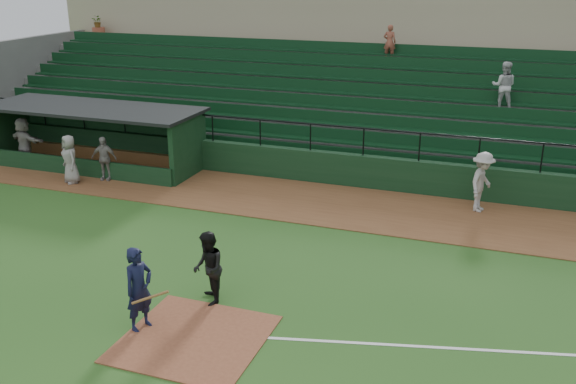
% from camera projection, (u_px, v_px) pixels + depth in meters
% --- Properties ---
extents(ground, '(90.00, 90.00, 0.00)m').
position_uv_depth(ground, '(215.00, 317.00, 14.82)').
color(ground, '#26511A').
rests_on(ground, ground).
extents(warning_track, '(40.00, 4.00, 0.03)m').
position_uv_depth(warning_track, '(318.00, 203.00, 21.91)').
color(warning_track, brown).
rests_on(warning_track, ground).
extents(home_plate_dirt, '(3.00, 3.00, 0.03)m').
position_uv_depth(home_plate_dirt, '(194.00, 338.00, 13.93)').
color(home_plate_dirt, brown).
rests_on(home_plate_dirt, ground).
extents(stadium_structure, '(38.00, 13.08, 6.40)m').
position_uv_depth(stadium_structure, '(375.00, 93.00, 28.65)').
color(stadium_structure, black).
rests_on(stadium_structure, ground).
extents(dugout, '(8.90, 3.20, 2.42)m').
position_uv_depth(dugout, '(100.00, 131.00, 25.98)').
color(dugout, black).
rests_on(dugout, ground).
extents(batter_at_plate, '(1.13, 0.82, 1.95)m').
position_uv_depth(batter_at_plate, '(139.00, 289.00, 14.03)').
color(batter_at_plate, black).
rests_on(batter_at_plate, ground).
extents(umpire, '(1.05, 1.11, 1.80)m').
position_uv_depth(umpire, '(208.00, 268.00, 15.16)').
color(umpire, black).
rests_on(umpire, ground).
extents(runner, '(1.06, 1.44, 1.99)m').
position_uv_depth(runner, '(482.00, 182.00, 20.83)').
color(runner, '#ABA6A0').
rests_on(runner, warning_track).
extents(dugout_player_a, '(1.04, 0.59, 1.67)m').
position_uv_depth(dugout_player_a, '(104.00, 158.00, 23.96)').
color(dugout_player_a, gray).
rests_on(dugout_player_a, warning_track).
extents(dugout_player_b, '(1.06, 0.97, 1.81)m').
position_uv_depth(dugout_player_b, '(70.00, 159.00, 23.62)').
color(dugout_player_b, gray).
rests_on(dugout_player_b, warning_track).
extents(dugout_player_c, '(1.88, 0.97, 1.94)m').
position_uv_depth(dugout_player_c, '(24.00, 141.00, 25.79)').
color(dugout_player_c, '#9F9994').
rests_on(dugout_player_c, warning_track).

